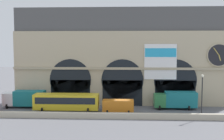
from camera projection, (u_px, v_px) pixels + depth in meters
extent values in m
plane|color=slate|center=(122.00, 112.00, 46.72)|extent=(200.00, 200.00, 0.00)
cube|color=#B2A891|center=(122.00, 116.00, 42.26)|extent=(90.00, 0.70, 0.95)
cube|color=#BCAD8C|center=(123.00, 68.00, 53.08)|extent=(41.33, 4.01, 14.05)
cube|color=#4C4C4C|center=(123.00, 20.00, 52.59)|extent=(41.33, 3.41, 4.47)
cube|color=black|center=(71.00, 93.00, 51.92)|extent=(7.47, 0.20, 4.87)
cylinder|color=black|center=(70.00, 80.00, 51.72)|extent=(7.87, 0.20, 7.87)
cube|color=black|center=(122.00, 93.00, 51.43)|extent=(7.47, 0.20, 4.87)
cylinder|color=black|center=(122.00, 80.00, 51.22)|extent=(7.87, 0.20, 7.87)
cube|color=black|center=(175.00, 93.00, 50.94)|extent=(7.47, 0.20, 4.87)
cylinder|color=black|center=(175.00, 81.00, 50.73)|extent=(7.87, 0.20, 7.87)
cylinder|color=#BCAD8C|center=(219.00, 55.00, 49.84)|extent=(4.22, 0.25, 4.22)
cylinder|color=black|center=(219.00, 55.00, 49.72)|extent=(3.90, 0.06, 3.90)
cube|color=gold|center=(220.00, 58.00, 49.70)|extent=(0.47, 0.04, 1.07)
cube|color=gold|center=(216.00, 51.00, 49.61)|extent=(1.10, 0.04, 1.40)
cube|color=white|center=(160.00, 62.00, 50.45)|extent=(5.94, 0.12, 6.57)
cube|color=#26A5D8|center=(161.00, 53.00, 50.23)|extent=(5.70, 0.04, 1.61)
cube|color=tan|center=(122.00, 68.00, 50.93)|extent=(41.33, 0.50, 0.44)
cube|color=white|center=(10.00, 99.00, 50.22)|extent=(2.00, 2.30, 2.30)
cube|color=#19727A|center=(30.00, 98.00, 50.01)|extent=(5.50, 2.30, 2.70)
cylinder|color=black|center=(7.00, 106.00, 49.29)|extent=(0.28, 0.84, 0.84)
cylinder|color=black|center=(12.00, 104.00, 51.35)|extent=(0.28, 0.84, 0.84)
cylinder|color=black|center=(35.00, 107.00, 49.04)|extent=(0.28, 0.84, 0.84)
cylinder|color=black|center=(38.00, 104.00, 51.10)|extent=(0.28, 0.84, 0.84)
cube|color=gold|center=(66.00, 102.00, 46.66)|extent=(11.00, 2.50, 2.60)
cube|color=black|center=(65.00, 101.00, 45.37)|extent=(10.12, 0.04, 1.10)
cylinder|color=black|center=(42.00, 110.00, 45.85)|extent=(0.28, 1.00, 1.00)
cylinder|color=black|center=(46.00, 107.00, 48.09)|extent=(0.28, 1.00, 1.00)
cylinder|color=black|center=(88.00, 111.00, 45.46)|extent=(0.28, 1.00, 1.00)
cylinder|color=black|center=(90.00, 108.00, 47.70)|extent=(0.28, 1.00, 1.00)
cube|color=orange|center=(118.00, 105.00, 46.02)|extent=(5.20, 2.00, 1.86)
cylinder|color=black|center=(107.00, 112.00, 45.29)|extent=(0.28, 0.68, 0.68)
cylinder|color=black|center=(108.00, 110.00, 47.08)|extent=(0.28, 0.68, 0.68)
cylinder|color=black|center=(129.00, 112.00, 45.12)|extent=(0.28, 0.68, 0.68)
cylinder|color=black|center=(129.00, 110.00, 46.91)|extent=(0.28, 0.68, 0.68)
cube|color=#2D7A42|center=(160.00, 100.00, 49.04)|extent=(2.00, 2.30, 2.30)
cube|color=#19727A|center=(181.00, 99.00, 48.84)|extent=(5.50, 2.30, 2.70)
cylinder|color=black|center=(160.00, 108.00, 48.12)|extent=(0.28, 0.84, 0.84)
cylinder|color=black|center=(158.00, 105.00, 50.18)|extent=(0.28, 0.84, 0.84)
cylinder|color=black|center=(189.00, 108.00, 47.86)|extent=(0.28, 0.84, 0.84)
cylinder|color=black|center=(186.00, 106.00, 49.92)|extent=(0.28, 0.84, 0.84)
cylinder|color=black|center=(202.00, 98.00, 42.20)|extent=(0.16, 0.16, 6.50)
sphere|color=#F2EDCC|center=(202.00, 76.00, 41.90)|extent=(0.44, 0.44, 0.44)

